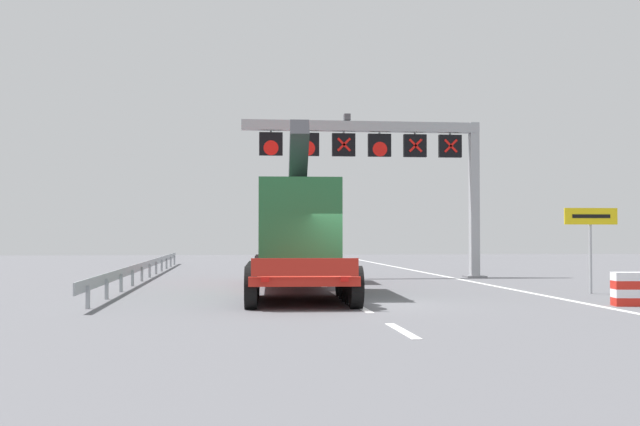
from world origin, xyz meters
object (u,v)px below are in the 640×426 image
Objects in this scene: crash_barrier_striped at (632,289)px; overhead_lane_gantry at (389,152)px; exit_sign_yellow at (591,227)px; heavy_haul_truck_red at (295,232)px.

overhead_lane_gantry is at bearing 104.29° from crash_barrier_striped.
crash_barrier_striped is (-0.88, -4.33, -1.69)m from exit_sign_yellow.
heavy_haul_truck_red is (-4.75, -7.02, -3.62)m from overhead_lane_gantry.
heavy_haul_truck_red reaches higher than exit_sign_yellow.
overhead_lane_gantry reaches higher than crash_barrier_striped.
overhead_lane_gantry is at bearing 114.16° from exit_sign_yellow.
overhead_lane_gantry is 9.21m from heavy_haul_truck_red.
exit_sign_yellow is 2.62× the size of crash_barrier_striped.
heavy_haul_truck_red is at bearing 138.39° from crash_barrier_striped.
heavy_haul_truck_red is 5.11× the size of exit_sign_yellow.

